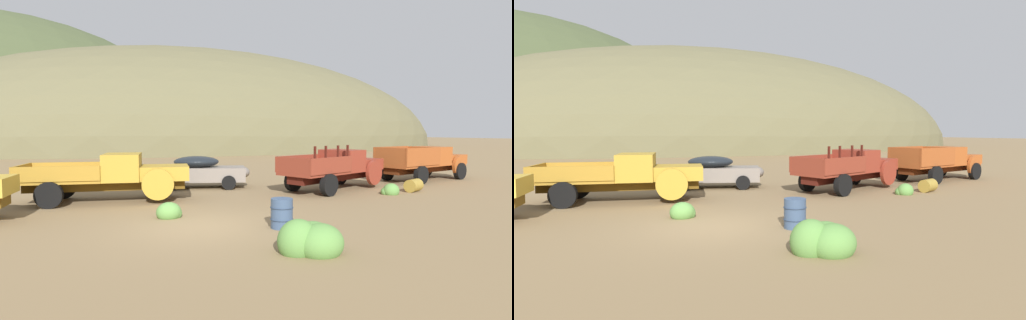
# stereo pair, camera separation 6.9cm
# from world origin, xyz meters

# --- Properties ---
(ground_plane) EXTENTS (300.00, 300.00, 0.00)m
(ground_plane) POSITION_xyz_m (0.00, 0.00, 0.00)
(ground_plane) COLOR olive
(hill_far_left) EXTENTS (93.63, 53.91, 32.59)m
(hill_far_left) POSITION_xyz_m (17.07, 57.89, 0.00)
(hill_far_left) COLOR brown
(hill_far_left) RESTS_ON ground
(truck_mustard) EXTENTS (6.55, 3.41, 1.89)m
(truck_mustard) POSITION_xyz_m (-1.53, 5.63, 1.01)
(truck_mustard) COLOR #593D12
(truck_mustard) RESTS_ON ground
(car_primer_gray) EXTENTS (4.75, 3.04, 1.57)m
(car_primer_gray) POSITION_xyz_m (2.70, 7.95, 0.81)
(car_primer_gray) COLOR slate
(car_primer_gray) RESTS_ON ground
(truck_rust_red) EXTENTS (6.28, 3.74, 2.16)m
(truck_rust_red) POSITION_xyz_m (8.47, 4.81, 1.01)
(truck_rust_red) COLOR #42140D
(truck_rust_red) RESTS_ON ground
(truck_oxide_orange) EXTENTS (6.51, 3.23, 1.91)m
(truck_oxide_orange) POSITION_xyz_m (15.46, 5.88, 1.02)
(truck_oxide_orange) COLOR #51220D
(truck_oxide_orange) RESTS_ON ground
(oil_drum_tipped) EXTENTS (1.01, 0.85, 0.58)m
(oil_drum_tipped) POSITION_xyz_m (11.01, 2.60, 0.29)
(oil_drum_tipped) COLOR olive
(oil_drum_tipped) RESTS_ON ground
(oil_drum_by_truck) EXTENTS (0.67, 0.67, 0.86)m
(oil_drum_by_truck) POSITION_xyz_m (2.13, -1.12, 0.43)
(oil_drum_by_truck) COLOR #384C6B
(oil_drum_by_truck) RESTS_ON ground
(bush_back_edge) EXTENTS (0.77, 0.68, 0.64)m
(bush_back_edge) POSITION_xyz_m (9.46, 2.43, 0.16)
(bush_back_edge) COLOR #5B8E42
(bush_back_edge) RESTS_ON ground
(bush_lone_scrub) EXTENTS (0.83, 0.73, 0.65)m
(bush_lone_scrub) POSITION_xyz_m (-0.46, 1.64, 0.17)
(bush_lone_scrub) COLOR #5B8E42
(bush_lone_scrub) RESTS_ON ground
(bush_front_left) EXTENTS (1.47, 1.28, 1.01)m
(bush_front_left) POSITION_xyz_m (1.60, -3.50, 0.26)
(bush_front_left) COLOR #5B8E42
(bush_front_left) RESTS_ON ground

